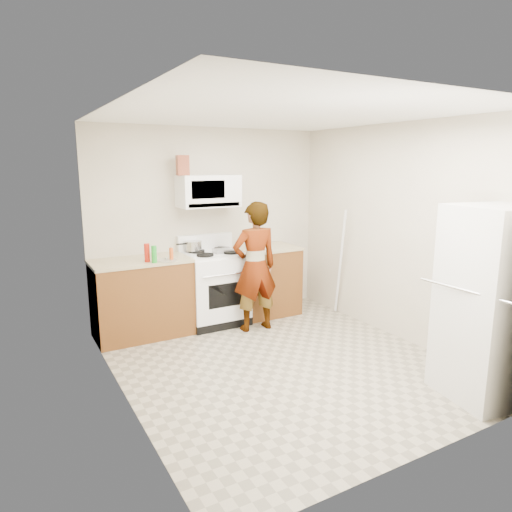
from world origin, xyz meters
TOP-DOWN VIEW (x-y plane):
  - floor at (0.00, 0.00)m, footprint 3.60×3.60m
  - back_wall at (0.00, 1.79)m, footprint 3.20×0.02m
  - right_wall at (1.59, 0.00)m, footprint 0.02×3.60m
  - cabinet_left at (-1.04, 1.49)m, footprint 1.12×0.62m
  - counter_left at (-1.04, 1.49)m, footprint 1.14×0.64m
  - cabinet_right at (0.68, 1.49)m, footprint 0.80×0.62m
  - counter_right at (0.68, 1.49)m, footprint 0.82×0.64m
  - gas_range at (-0.10, 1.48)m, footprint 0.76×0.65m
  - microwave at (-0.10, 1.61)m, footprint 0.76×0.38m
  - person at (0.24, 1.01)m, footprint 0.60×0.41m
  - fridge at (1.21, -1.45)m, footprint 0.81×0.81m
  - kettle at (0.71, 1.70)m, footprint 0.18×0.18m
  - jug at (-0.44, 1.58)m, footprint 0.16×0.16m
  - saucepan at (-0.31, 1.64)m, footprint 0.22×0.22m
  - tray at (0.01, 1.42)m, footprint 0.25×0.17m
  - bottle_spray at (-1.00, 1.33)m, footprint 0.08×0.08m
  - bottle_hot_sauce at (-0.72, 1.30)m, footprint 0.06×0.06m
  - bottle_green_cap at (-0.94, 1.24)m, footprint 0.06×0.06m
  - pot_lid at (-0.79, 1.27)m, footprint 0.30×0.30m
  - broom at (1.50, 0.92)m, footprint 0.15×0.31m

SIDE VIEW (x-z plane):
  - floor at x=0.00m, z-range 0.00..0.00m
  - cabinet_left at x=-1.04m, z-range 0.00..0.90m
  - cabinet_right at x=0.68m, z-range 0.00..0.90m
  - gas_range at x=-0.10m, z-range -0.08..1.05m
  - broom at x=1.50m, z-range 0.01..1.46m
  - person at x=0.24m, z-range 0.00..1.60m
  - fridge at x=1.21m, z-range 0.00..1.70m
  - counter_left at x=-1.04m, z-range 0.90..0.93m
  - counter_right at x=0.68m, z-range 0.90..0.93m
  - pot_lid at x=-0.79m, z-range 0.94..0.95m
  - tray at x=0.01m, z-range 0.93..0.98m
  - bottle_hot_sauce at x=-0.72m, z-range 0.94..1.08m
  - saucepan at x=-0.31m, z-range 0.95..1.07m
  - kettle at x=0.71m, z-range 0.94..1.13m
  - bottle_green_cap at x=-0.94m, z-range 0.94..1.13m
  - bottle_spray at x=-1.00m, z-range 0.94..1.15m
  - back_wall at x=0.00m, z-range 0.00..2.50m
  - right_wall at x=1.59m, z-range 0.00..2.50m
  - microwave at x=-0.10m, z-range 1.50..1.90m
  - jug at x=-0.44m, z-range 1.90..2.14m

